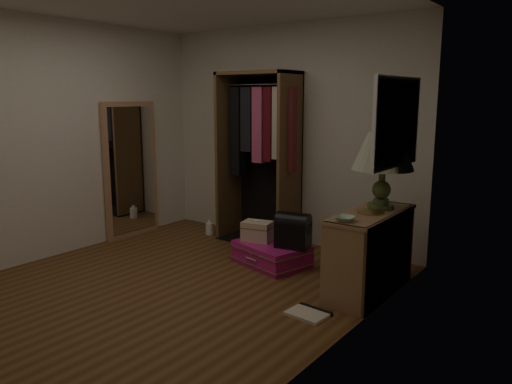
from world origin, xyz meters
TOP-DOWN VIEW (x-y plane):
  - ground at (0.00, 0.00)m, footprint 4.00×4.00m
  - room_walls at (0.08, 0.04)m, footprint 3.52×4.02m
  - console_bookshelf at (1.54, 1.04)m, footprint 0.42×1.12m
  - open_wardrobe at (-0.23, 1.77)m, footprint 1.00×0.50m
  - floor_mirror at (-1.70, 1.00)m, footprint 0.06×0.80m
  - pink_suitcase at (0.39, 1.10)m, footprint 0.87×0.72m
  - train_case at (0.21, 1.10)m, footprint 0.35×0.28m
  - black_bag at (0.65, 1.12)m, footprint 0.38×0.28m
  - table_lamp at (1.54, 1.20)m, footprint 0.68×0.68m
  - brass_tray at (1.54, 0.97)m, footprint 0.29×0.29m
  - ceramic_bowl at (1.49, 0.57)m, footprint 0.18×0.18m
  - white_jug at (-0.93, 1.60)m, footprint 0.13×0.13m
  - floor_book at (1.35, 0.26)m, footprint 0.34×0.28m

SIDE VIEW (x-z plane):
  - ground at x=0.00m, z-range 0.00..0.00m
  - floor_book at x=1.35m, z-range 0.00..0.03m
  - white_jug at x=-0.93m, z-range -0.01..0.17m
  - pink_suitcase at x=0.39m, z-range 0.00..0.23m
  - train_case at x=0.21m, z-range 0.23..0.45m
  - console_bookshelf at x=1.54m, z-range 0.01..0.76m
  - black_bag at x=0.65m, z-range 0.24..0.61m
  - brass_tray at x=1.54m, z-range 0.75..0.76m
  - ceramic_bowl at x=1.49m, z-range 0.75..0.79m
  - floor_mirror at x=-1.70m, z-range 0.00..1.70m
  - open_wardrobe at x=-0.23m, z-range 0.19..2.24m
  - table_lamp at x=1.54m, z-range 0.91..1.61m
  - room_walls at x=0.08m, z-range 0.20..2.80m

